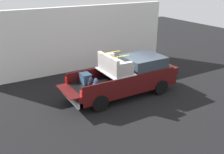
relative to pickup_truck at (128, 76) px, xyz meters
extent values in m
plane|color=black|center=(-0.36, 0.00, -0.96)|extent=(40.00, 40.00, 0.00)
cube|color=#470F0F|center=(-0.36, 0.00, -0.35)|extent=(5.50, 1.92, 0.48)
cube|color=black|center=(-1.56, 0.00, -0.09)|extent=(2.80, 1.80, 0.04)
cube|color=#470F0F|center=(-1.56, 0.93, 0.14)|extent=(2.80, 0.06, 0.50)
cube|color=#470F0F|center=(-1.56, -0.93, 0.14)|extent=(2.80, 0.06, 0.50)
cube|color=#470F0F|center=(-0.19, 0.00, 0.14)|extent=(0.06, 1.80, 0.50)
cube|color=#470F0F|center=(-3.24, 0.00, -0.09)|extent=(0.55, 1.80, 0.04)
cube|color=#B2B2B7|center=(-0.79, 0.00, 0.41)|extent=(1.25, 1.92, 0.04)
cube|color=#470F0F|center=(0.99, 0.00, 0.14)|extent=(2.30, 1.92, 0.50)
cube|color=#2D3842|center=(0.89, 0.00, 0.66)|extent=(1.94, 1.76, 0.53)
cube|color=#470F0F|center=(2.34, 0.00, 0.08)|extent=(0.40, 1.82, 0.38)
cube|color=#B2B2B7|center=(-3.08, 0.00, -0.47)|extent=(0.24, 1.92, 0.24)
cube|color=red|center=(-2.98, 0.88, 0.07)|extent=(0.06, 0.20, 0.28)
cube|color=red|center=(-2.98, -0.88, 0.07)|extent=(0.06, 0.20, 0.28)
cylinder|color=black|center=(1.39, 0.88, -0.57)|extent=(0.77, 0.30, 0.77)
cylinder|color=black|center=(1.39, -0.88, -0.57)|extent=(0.77, 0.30, 0.77)
cylinder|color=black|center=(-2.11, 0.88, -0.57)|extent=(0.77, 0.30, 0.77)
cylinder|color=black|center=(-2.11, -0.88, -0.57)|extent=(0.77, 0.30, 0.77)
cube|color=#335170|center=(-2.18, 0.42, 0.14)|extent=(0.40, 0.55, 0.43)
cube|color=#23394E|center=(-2.18, 0.42, 0.38)|extent=(0.44, 0.59, 0.05)
ellipsoid|color=black|center=(-2.15, -0.12, 0.17)|extent=(0.20, 0.33, 0.47)
ellipsoid|color=black|center=(-2.26, -0.12, 0.10)|extent=(0.09, 0.23, 0.21)
ellipsoid|color=#283351|center=(-2.05, -0.42, 0.19)|extent=(0.20, 0.38, 0.51)
ellipsoid|color=#283351|center=(-2.16, -0.42, 0.11)|extent=(0.09, 0.27, 0.23)
cube|color=#9E9993|center=(-0.79, 0.00, 0.64)|extent=(0.94, 1.83, 0.42)
cube|color=#9E9993|center=(-1.18, 0.00, 1.05)|extent=(0.16, 1.83, 0.40)
cube|color=#9E9993|center=(-0.74, 0.81, 0.96)|extent=(0.70, 0.20, 0.22)
cube|color=#9E9993|center=(-0.74, -0.82, 0.96)|extent=(0.70, 0.20, 0.22)
cube|color=yellow|center=(-0.79, 0.41, 1.26)|extent=(1.04, 0.03, 0.02)
cube|color=yellow|center=(-0.79, -0.41, 1.26)|extent=(1.04, 0.03, 0.02)
cube|color=white|center=(-0.39, 4.68, 1.04)|extent=(11.90, 0.36, 4.00)
cylinder|color=#1E592D|center=(2.72, 3.01, -0.51)|extent=(0.56, 0.56, 0.90)
cylinder|color=#1E592D|center=(2.72, 3.01, -0.02)|extent=(0.60, 0.60, 0.08)
camera|label=1|loc=(-6.78, -9.92, 4.71)|focal=40.79mm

